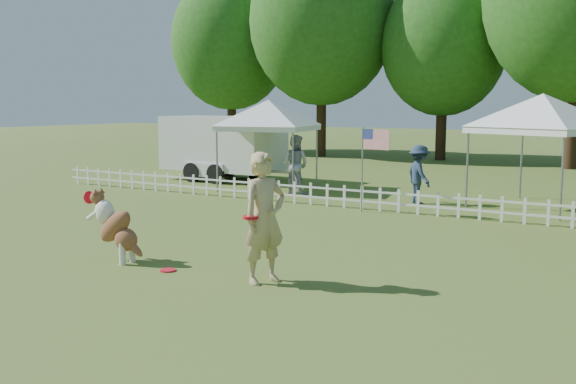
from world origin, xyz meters
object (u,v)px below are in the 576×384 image
(handler, at_px, (264,218))
(spectator_a, at_px, (295,165))
(dog, at_px, (116,227))
(canopy_tent_right, at_px, (540,153))
(frisbee_on_turf, at_px, (168,270))
(cargo_trailer, at_px, (223,148))
(canopy_tent_left, at_px, (269,146))
(flag_pole, at_px, (362,170))
(spectator_b, at_px, (419,174))

(handler, distance_m, spectator_a, 9.63)
(dog, height_order, canopy_tent_right, canopy_tent_right)
(dog, bearing_deg, frisbee_on_turf, 0.86)
(spectator_a, bearing_deg, canopy_tent_right, -171.56)
(dog, height_order, spectator_a, spectator_a)
(canopy_tent_right, height_order, cargo_trailer, canopy_tent_right)
(canopy_tent_left, height_order, canopy_tent_right, canopy_tent_right)
(canopy_tent_right, distance_m, spectator_a, 6.84)
(spectator_a, bearing_deg, frisbee_on_turf, 107.70)
(cargo_trailer, height_order, flag_pole, cargo_trailer)
(spectator_a, height_order, spectator_b, spectator_a)
(handler, distance_m, canopy_tent_left, 10.88)
(frisbee_on_turf, relative_size, canopy_tent_left, 0.09)
(frisbee_on_turf, relative_size, flag_pole, 0.12)
(dog, relative_size, frisbee_on_turf, 4.70)
(handler, relative_size, spectator_a, 1.11)
(spectator_a, bearing_deg, flag_pole, 148.83)
(handler, relative_size, cargo_trailer, 0.38)
(dog, xyz_separation_m, canopy_tent_left, (-2.84, 9.43, 0.77))
(cargo_trailer, distance_m, spectator_b, 8.09)
(dog, relative_size, flag_pole, 0.57)
(dog, relative_size, spectator_a, 0.68)
(canopy_tent_right, bearing_deg, dog, -98.23)
(spectator_b, bearing_deg, flag_pole, 114.06)
(frisbee_on_turf, height_order, flag_pole, flag_pole)
(spectator_b, bearing_deg, frisbee_on_turf, 128.12)
(handler, distance_m, frisbee_on_turf, 1.99)
(canopy_tent_left, bearing_deg, handler, -69.52)
(handler, relative_size, canopy_tent_left, 0.72)
(flag_pole, bearing_deg, handler, -67.82)
(spectator_a, relative_size, spectator_b, 1.12)
(canopy_tent_left, bearing_deg, frisbee_on_turf, -78.39)
(dog, height_order, spectator_b, spectator_b)
(handler, height_order, canopy_tent_left, canopy_tent_left)
(handler, xyz_separation_m, spectator_a, (-4.38, 8.57, -0.10))
(dog, distance_m, cargo_trailer, 12.06)
(frisbee_on_turf, xyz_separation_m, flag_pole, (0.35, 6.93, 1.05))
(handler, xyz_separation_m, dog, (-2.90, -0.20, -0.38))
(dog, bearing_deg, canopy_tent_left, 109.84)
(cargo_trailer, xyz_separation_m, spectator_b, (7.88, -1.78, -0.36))
(flag_pole, xyz_separation_m, spectator_b, (0.79, 2.02, -0.27))
(canopy_tent_right, xyz_separation_m, spectator_a, (-6.76, -0.90, -0.55))
(frisbee_on_turf, distance_m, canopy_tent_left, 10.39)
(canopy_tent_left, distance_m, canopy_tent_right, 8.12)
(cargo_trailer, bearing_deg, spectator_a, -23.49)
(canopy_tent_right, height_order, spectator_a, canopy_tent_right)
(handler, xyz_separation_m, canopy_tent_left, (-5.74, 9.24, 0.39))
(dog, xyz_separation_m, flag_pole, (1.53, 6.88, 0.46))
(frisbee_on_turf, xyz_separation_m, spectator_a, (-2.66, 8.81, 0.88))
(spectator_b, bearing_deg, spectator_a, 47.42)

